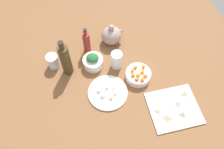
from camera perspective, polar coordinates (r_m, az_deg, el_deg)
tabletop at (r=146.47cm, az=0.00°, el=-1.31°), size 190.00×190.00×3.00cm
cutting_board at (r=140.41cm, az=15.00°, el=-8.02°), size 30.31×27.76×1.00cm
plate_tofu at (r=139.86cm, az=-1.07°, el=-4.48°), size 23.88×23.88×1.20cm
bowl_greens at (r=148.46cm, az=-4.70°, el=3.04°), size 12.85×12.85×6.35cm
bowl_carrots at (r=144.23cm, az=6.46°, el=-0.18°), size 15.54×15.54×5.36cm
teapot at (r=157.37cm, az=-0.13°, el=9.67°), size 15.21×13.09×15.93cm
bottle_0 at (r=151.39cm, az=-6.30°, el=7.93°), size 4.62×4.62×20.92cm
bottle_1 at (r=140.49cm, az=-11.41°, el=3.56°), size 6.31×6.31×28.73cm
drinking_glass_0 at (r=145.17cm, az=1.12°, el=3.60°), size 7.05×7.05×12.61cm
drinking_glass_1 at (r=151.12cm, az=-14.37°, el=3.21°), size 7.46×7.46×9.70cm
carrot_cube_0 at (r=141.48cm, az=5.10°, el=1.01°), size 2.47×2.47×1.80cm
carrot_cube_1 at (r=143.75cm, az=7.77°, el=1.95°), size 2.38×2.38×1.80cm
carrot_cube_2 at (r=139.77cm, az=5.22°, el=-0.14°), size 1.82×1.82×1.80cm
carrot_cube_3 at (r=140.41cm, az=8.26°, el=-0.30°), size 2.13×2.13×1.80cm
carrot_cube_4 at (r=142.98cm, az=5.79°, el=1.84°), size 2.53×2.53×1.80cm
carrot_cube_5 at (r=141.57cm, az=7.51°, el=0.63°), size 2.42×2.42×1.80cm
carrot_cube_6 at (r=138.58cm, az=6.19°, el=-1.13°), size 2.51×2.51×1.80cm
carrot_cube_7 at (r=140.07cm, az=6.47°, el=-0.15°), size 2.45×2.45×1.80cm
carrot_cube_8 at (r=138.73cm, az=7.50°, el=-1.29°), size 2.11×2.11×1.80cm
chopped_greens_mound at (r=144.28cm, az=-4.84°, el=4.18°), size 9.61×8.86×3.86cm
tofu_cube_0 at (r=139.81cm, az=-1.19°, el=-3.01°), size 2.96×2.96×2.20cm
tofu_cube_1 at (r=136.72cm, az=-0.12°, el=-5.51°), size 2.99×2.99×2.20cm
tofu_cube_2 at (r=137.27cm, az=-2.28°, el=-5.13°), size 3.11×3.11×2.20cm
tofu_cube_3 at (r=138.12cm, az=0.81°, el=-4.34°), size 3.01×3.01×2.20cm
tofu_cube_4 at (r=138.88cm, az=-3.24°, el=-3.89°), size 3.08×3.08×2.20cm
tofu_cube_5 at (r=139.76cm, az=0.55°, el=-3.03°), size 3.00×3.00×2.20cm
dumpling_0 at (r=135.39cm, az=13.59°, el=-10.12°), size 6.82×6.78×2.78cm
dumpling_1 at (r=144.64cm, az=17.45°, el=-4.22°), size 5.50×5.39×2.58cm
dumpling_2 at (r=140.60cm, az=16.04°, el=-6.69°), size 4.61×4.18×2.48cm
dumpling_3 at (r=138.61cm, az=17.15°, el=-9.02°), size 4.40×4.66×2.75cm
dumpling_4 at (r=136.20cm, az=11.53°, el=-8.55°), size 5.26×4.96×2.31cm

